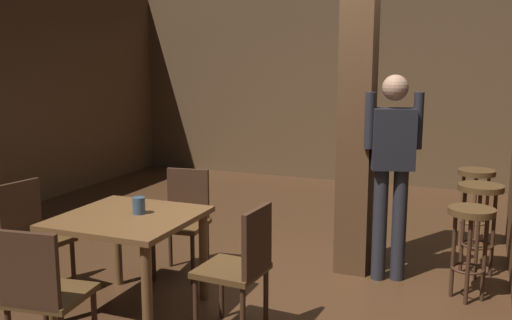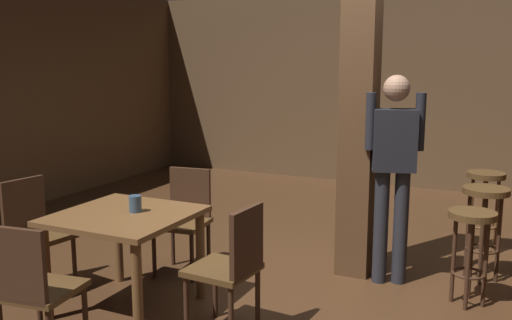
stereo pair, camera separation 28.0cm
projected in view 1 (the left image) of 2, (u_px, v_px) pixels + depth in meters
ground_plane at (282, 299)px, 4.44m from camera, size 10.80×10.80×0.00m
wall_back at (385, 89)px, 8.30m from camera, size 8.00×0.10×2.80m
pillar at (357, 112)px, 4.81m from camera, size 0.28×0.28×2.80m
dining_table at (129, 232)px, 4.12m from camera, size 0.93×0.93×0.74m
chair_west at (31, 233)px, 4.44m from camera, size 0.48×0.48×0.89m
chair_south at (43, 291)px, 3.33m from camera, size 0.47×0.47×0.89m
chair_north at (184, 216)px, 4.91m from camera, size 0.47×0.47×0.89m
chair_east at (241, 264)px, 3.77m from camera, size 0.45×0.45×0.89m
napkin_cup at (139, 206)px, 4.12m from camera, size 0.09×0.09×0.12m
standing_person at (392, 163)px, 4.67m from camera, size 0.47×0.30×1.72m
bar_stool_near at (470, 231)px, 4.35m from camera, size 0.35×0.35×0.73m
bar_stool_mid at (480, 207)px, 4.84m from camera, size 0.37×0.37×0.80m
bar_stool_far at (476, 190)px, 5.54m from camera, size 0.35×0.35×0.79m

